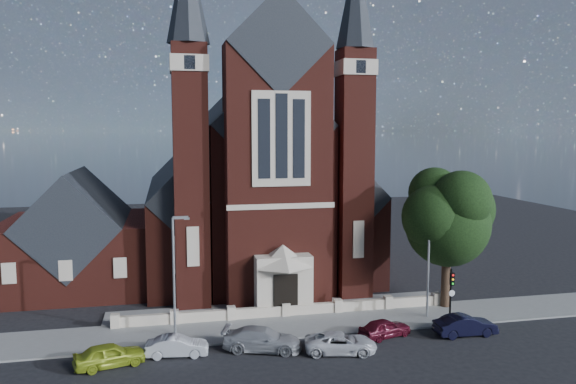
% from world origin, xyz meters
% --- Properties ---
extents(ground, '(120.00, 120.00, 0.00)m').
position_xyz_m(ground, '(0.00, 15.00, 0.00)').
color(ground, black).
rests_on(ground, ground).
extents(pavement_strip, '(60.00, 5.00, 0.12)m').
position_xyz_m(pavement_strip, '(0.00, 4.50, 0.00)').
color(pavement_strip, slate).
rests_on(pavement_strip, ground).
extents(forecourt_paving, '(26.00, 3.00, 0.14)m').
position_xyz_m(forecourt_paving, '(0.00, 8.50, 0.00)').
color(forecourt_paving, slate).
rests_on(forecourt_paving, ground).
extents(forecourt_wall, '(24.00, 0.40, 0.90)m').
position_xyz_m(forecourt_wall, '(0.00, 6.50, 0.00)').
color(forecourt_wall, '#BBAC94').
rests_on(forecourt_wall, ground).
extents(church, '(20.01, 34.90, 29.20)m').
position_xyz_m(church, '(-0.00, 22.94, 8.19)').
color(church, '#511D15').
rests_on(church, ground).
extents(parish_hall, '(12.00, 12.20, 10.24)m').
position_xyz_m(parish_hall, '(-16.00, 18.00, 4.01)').
color(parish_hall, '#511D15').
rests_on(parish_hall, ground).
extents(street_tree, '(6.40, 6.60, 10.70)m').
position_xyz_m(street_tree, '(12.60, 5.71, 6.96)').
color(street_tree, black).
rests_on(street_tree, ground).
extents(street_lamp_left, '(1.16, 0.22, 8.09)m').
position_xyz_m(street_lamp_left, '(-7.91, 4.00, 4.60)').
color(street_lamp_left, gray).
rests_on(street_lamp_left, ground).
extents(street_lamp_right, '(1.16, 0.22, 8.09)m').
position_xyz_m(street_lamp_right, '(10.09, 4.00, 4.60)').
color(street_lamp_right, gray).
rests_on(street_lamp_right, ground).
extents(traffic_signal, '(0.28, 0.42, 4.00)m').
position_xyz_m(traffic_signal, '(11.00, 2.43, 2.58)').
color(traffic_signal, black).
rests_on(traffic_signal, ground).
extents(car_lime_van, '(4.31, 2.64, 1.37)m').
position_xyz_m(car_lime_van, '(-11.78, 0.14, 0.69)').
color(car_lime_van, '#8EA220').
rests_on(car_lime_van, ground).
extents(car_silver_a, '(3.85, 1.67, 1.23)m').
position_xyz_m(car_silver_a, '(-7.93, 0.86, 0.62)').
color(car_silver_a, '#B0B3B9').
rests_on(car_silver_a, ground).
extents(car_silver_b, '(5.29, 3.45, 1.43)m').
position_xyz_m(car_silver_b, '(-2.74, 0.61, 0.71)').
color(car_silver_b, '#919498').
rests_on(car_silver_b, ground).
extents(car_white_suv, '(4.77, 2.93, 1.23)m').
position_xyz_m(car_white_suv, '(1.91, -0.76, 0.62)').
color(car_white_suv, silver).
rests_on(car_white_suv, ground).
extents(car_dark_red, '(3.91, 2.47, 1.24)m').
position_xyz_m(car_dark_red, '(5.56, 1.13, 0.62)').
color(car_dark_red, '#4E0D1B').
rests_on(car_dark_red, ground).
extents(car_navy, '(4.18, 1.47, 1.37)m').
position_xyz_m(car_navy, '(10.93, 0.28, 0.69)').
color(car_navy, black).
rests_on(car_navy, ground).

